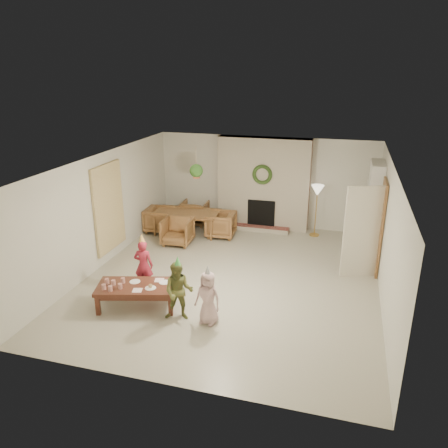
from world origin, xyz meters
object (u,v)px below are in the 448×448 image
(dining_chair_right, at_px, (221,224))
(coffee_table_top, at_px, (137,287))
(dining_chair_near, at_px, (177,231))
(child_plaid, at_px, (179,291))
(dining_chair_far, at_px, (195,213))
(child_red, at_px, (144,265))
(dining_table, at_px, (187,223))
(child_pink, at_px, (208,298))
(dining_chair_left, at_px, (160,220))

(dining_chair_right, height_order, coffee_table_top, dining_chair_right)
(dining_chair_near, bearing_deg, child_plaid, -70.76)
(dining_chair_far, xyz_separation_m, child_plaid, (1.40, -4.78, 0.21))
(child_red, bearing_deg, dining_chair_near, -91.42)
(dining_table, distance_m, child_red, 3.21)
(dining_chair_near, height_order, child_pink, child_pink)
(dining_chair_right, height_order, child_plaid, child_plaid)
(dining_table, height_order, dining_chair_near, dining_chair_near)
(dining_table, relative_size, dining_chair_far, 2.34)
(child_red, distance_m, child_plaid, 1.37)
(dining_chair_left, bearing_deg, child_plaid, -154.83)
(dining_chair_near, relative_size, child_red, 0.70)
(child_plaid, xyz_separation_m, child_pink, (0.53, 0.02, -0.06))
(dining_table, height_order, dining_chair_left, dining_chair_left)
(dining_chair_far, relative_size, coffee_table_top, 0.51)
(dining_chair_near, bearing_deg, dining_chair_right, 38.66)
(child_plaid, bearing_deg, child_red, 130.62)
(child_red, relative_size, child_plaid, 0.97)
(coffee_table_top, bearing_deg, dining_chair_near, 82.45)
(dining_table, distance_m, dining_chair_left, 0.76)
(coffee_table_top, bearing_deg, dining_chair_left, 92.41)
(dining_table, relative_size, dining_chair_near, 2.34)
(child_red, bearing_deg, dining_table, -92.12)
(dining_chair_left, height_order, child_plaid, child_plaid)
(dining_table, xyz_separation_m, dining_chair_far, (-0.04, 0.76, 0.03))
(dining_chair_left, bearing_deg, dining_chair_far, -45.00)
(dining_chair_far, height_order, child_plaid, child_plaid)
(child_red, relative_size, child_pink, 1.08)
(coffee_table_top, height_order, child_red, child_red)
(dining_chair_right, bearing_deg, child_pink, 10.33)
(coffee_table_top, height_order, child_plaid, child_plaid)
(dining_chair_near, height_order, coffee_table_top, dining_chair_near)
(coffee_table_top, bearing_deg, child_red, 89.09)
(dining_chair_right, distance_m, child_red, 3.31)
(dining_chair_right, bearing_deg, dining_chair_far, -128.66)
(dining_chair_left, xyz_separation_m, child_plaid, (2.12, -3.99, 0.21))
(dining_chair_near, xyz_separation_m, child_red, (0.25, -2.43, 0.19))
(dining_chair_near, relative_size, dining_chair_right, 1.00)
(dining_chair_far, height_order, child_pink, child_pink)
(dining_chair_near, distance_m, dining_chair_left, 1.07)
(dining_chair_left, relative_size, dining_chair_right, 1.00)
(child_pink, bearing_deg, dining_chair_near, 131.07)
(dining_chair_near, height_order, child_plaid, child_plaid)
(dining_table, bearing_deg, child_pink, -67.53)
(dining_table, relative_size, child_plaid, 1.58)
(coffee_table_top, bearing_deg, dining_chair_far, 80.88)
(dining_chair_far, height_order, dining_chair_right, same)
(dining_table, bearing_deg, dining_chair_near, -90.00)
(dining_chair_left, distance_m, child_red, 3.32)
(child_red, bearing_deg, child_pink, 145.80)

